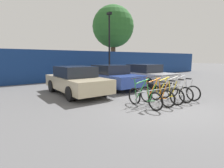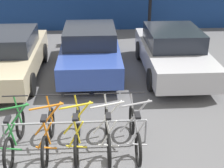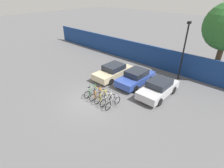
% 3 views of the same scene
% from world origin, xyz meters
% --- Properties ---
extents(ground_plane, '(120.00, 120.00, 0.00)m').
position_xyz_m(ground_plane, '(0.00, 0.00, 0.00)').
color(ground_plane, '#59595B').
extents(hoarding_wall, '(36.00, 0.16, 2.41)m').
position_xyz_m(hoarding_wall, '(0.00, 9.50, 1.21)').
color(hoarding_wall, navy).
rests_on(hoarding_wall, ground).
extents(bike_rack, '(2.95, 0.04, 0.57)m').
position_xyz_m(bike_rack, '(0.54, 0.68, 0.47)').
color(bike_rack, gray).
rests_on(bike_rack, ground).
extents(bicycle_green, '(0.68, 1.71, 1.05)m').
position_xyz_m(bicycle_green, '(-0.66, 0.53, 0.38)').
color(bicycle_green, black).
rests_on(bicycle_green, ground).
extents(bicycle_orange, '(0.68, 1.71, 1.05)m').
position_xyz_m(bicycle_orange, '(0.00, 0.53, 0.38)').
color(bicycle_orange, black).
rests_on(bicycle_orange, ground).
extents(bicycle_yellow, '(0.68, 1.71, 1.05)m').
position_xyz_m(bicycle_yellow, '(0.58, 0.53, 0.38)').
color(bicycle_yellow, black).
rests_on(bicycle_yellow, ground).
extents(bicycle_white, '(0.68, 1.71, 1.05)m').
position_xyz_m(bicycle_white, '(1.19, 0.53, 0.38)').
color(bicycle_white, black).
rests_on(bicycle_white, ground).
extents(bicycle_silver, '(0.68, 1.71, 1.05)m').
position_xyz_m(bicycle_silver, '(1.74, 0.53, 0.38)').
color(bicycle_silver, black).
rests_on(bicycle_silver, ground).
extents(car_beige, '(1.91, 4.31, 1.40)m').
position_xyz_m(car_beige, '(-1.64, 4.29, 0.69)').
color(car_beige, '#C1B28E').
rests_on(car_beige, ground).
extents(car_blue, '(1.91, 4.12, 1.40)m').
position_xyz_m(car_blue, '(0.83, 4.72, 0.69)').
color(car_blue, '#2D479E').
rests_on(car_blue, ground).
extents(car_silver, '(1.91, 4.20, 1.40)m').
position_xyz_m(car_silver, '(3.40, 4.37, 0.69)').
color(car_silver, '#B7B7BC').
rests_on(car_silver, ground).
extents(lamp_post, '(0.24, 0.44, 5.55)m').
position_xyz_m(lamp_post, '(3.37, 8.50, 3.12)').
color(lamp_post, black).
rests_on(lamp_post, ground).
extents(tree_behind_hoarding, '(4.27, 4.27, 7.18)m').
position_xyz_m(tree_behind_hoarding, '(5.81, 11.30, 5.01)').
color(tree_behind_hoarding, brown).
rests_on(tree_behind_hoarding, ground).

